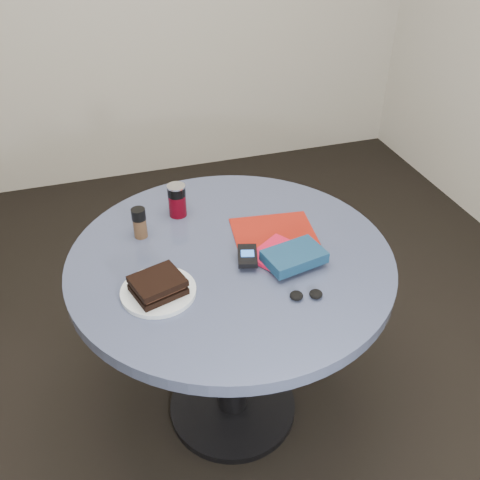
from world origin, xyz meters
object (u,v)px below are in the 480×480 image
object	(u,v)px
sandwich	(158,285)
soda_can	(177,200)
table	(231,295)
plate	(158,291)
magazine	(273,232)
headphones	(306,295)
mp3_player	(247,256)
pepper_grinder	(140,223)
red_book	(275,253)
novel	(294,256)

from	to	relation	value
sandwich	soda_can	world-z (taller)	soda_can
table	sandwich	bearing A→B (deg)	-154.18
plate	magazine	bearing A→B (deg)	24.16
table	soda_can	size ratio (longest dim) A/B	8.76
magazine	headphones	xyz separation A→B (m)	(-0.02, -0.32, 0.01)
sandwich	soda_can	xyz separation A→B (m)	(0.14, 0.39, 0.02)
plate	mp3_player	xyz separation A→B (m)	(0.28, 0.06, 0.02)
plate	pepper_grinder	size ratio (longest dim) A/B	2.06
plate	soda_can	xyz separation A→B (m)	(0.14, 0.38, 0.05)
table	red_book	xyz separation A→B (m)	(0.13, -0.04, 0.17)
sandwich	headphones	distance (m)	0.41
plate	red_book	size ratio (longest dim) A/B	1.37
magazine	novel	world-z (taller)	novel
sandwich	headphones	bearing A→B (deg)	-18.72
magazine	plate	bearing A→B (deg)	-148.85
pepper_grinder	magazine	world-z (taller)	pepper_grinder
red_book	soda_can	bearing A→B (deg)	92.91
plate	headphones	world-z (taller)	headphones
table	plate	world-z (taller)	plate
pepper_grinder	novel	distance (m)	0.50
plate	novel	xyz separation A→B (m)	(0.41, 0.00, 0.03)
plate	pepper_grinder	bearing A→B (deg)	90.75
pepper_grinder	novel	world-z (taller)	pepper_grinder
sandwich	headphones	size ratio (longest dim) A/B	1.65
sandwich	novel	bearing A→B (deg)	1.61
soda_can	novel	xyz separation A→B (m)	(0.27, -0.38, -0.02)
table	plate	xyz separation A→B (m)	(-0.24, -0.11, 0.17)
soda_can	red_book	xyz separation A→B (m)	(0.23, -0.31, -0.05)
plate	novel	bearing A→B (deg)	0.32
plate	mp3_player	bearing A→B (deg)	11.56
sandwich	red_book	xyz separation A→B (m)	(0.37, 0.07, -0.03)
pepper_grinder	magazine	xyz separation A→B (m)	(0.41, -0.11, -0.05)
novel	soda_can	bearing A→B (deg)	114.35
table	novel	size ratio (longest dim) A/B	5.75
soda_can	red_book	world-z (taller)	soda_can
headphones	pepper_grinder	bearing A→B (deg)	132.26
sandwich	mp3_player	bearing A→B (deg)	13.31
pepper_grinder	magazine	distance (m)	0.43
soda_can	novel	world-z (taller)	soda_can
magazine	novel	size ratio (longest dim) A/B	1.50
mp3_player	soda_can	bearing A→B (deg)	114.19
magazine	red_book	bearing A→B (deg)	-100.94
soda_can	mp3_player	distance (m)	0.35
plate	novel	distance (m)	0.41
red_book	novel	bearing A→B (deg)	-94.63
sandwich	magazine	distance (m)	0.45
red_book	mp3_player	xyz separation A→B (m)	(-0.09, -0.01, 0.01)
sandwich	soda_can	size ratio (longest dim) A/B	1.42
magazine	red_book	distance (m)	0.12
pepper_grinder	plate	bearing A→B (deg)	-89.25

